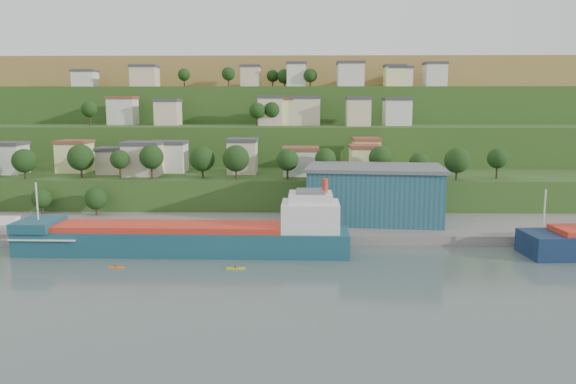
{
  "coord_description": "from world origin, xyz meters",
  "views": [
    {
      "loc": [
        15.08,
        -98.17,
        29.03
      ],
      "look_at": [
        12.82,
        15.0,
        11.17
      ],
      "focal_mm": 35.0,
      "sensor_mm": 36.0,
      "label": 1
    }
  ],
  "objects_px": {
    "warehouse": "(374,193)",
    "caravan": "(6,222)",
    "cargo_ship_near": "(194,239)",
    "kayak_orange": "(116,267)"
  },
  "relations": [
    {
      "from": "kayak_orange",
      "to": "caravan",
      "type": "bearing_deg",
      "value": 151.03
    },
    {
      "from": "caravan",
      "to": "kayak_orange",
      "type": "bearing_deg",
      "value": -38.38
    },
    {
      "from": "caravan",
      "to": "warehouse",
      "type": "bearing_deg",
      "value": 4.3
    },
    {
      "from": "warehouse",
      "to": "caravan",
      "type": "xyz_separation_m",
      "value": [
        -83.92,
        -6.05,
        -5.95
      ]
    },
    {
      "from": "cargo_ship_near",
      "to": "caravan",
      "type": "height_order",
      "value": "cargo_ship_near"
    },
    {
      "from": "cargo_ship_near",
      "to": "kayak_orange",
      "type": "xyz_separation_m",
      "value": [
        -12.16,
        -10.84,
        -2.44
      ]
    },
    {
      "from": "warehouse",
      "to": "caravan",
      "type": "distance_m",
      "value": 84.35
    },
    {
      "from": "warehouse",
      "to": "caravan",
      "type": "bearing_deg",
      "value": -169.33
    },
    {
      "from": "cargo_ship_near",
      "to": "caravan",
      "type": "xyz_separation_m",
      "value": [
        -45.83,
        16.0,
        -0.18
      ]
    },
    {
      "from": "warehouse",
      "to": "caravan",
      "type": "relative_size",
      "value": 6.01
    }
  ]
}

